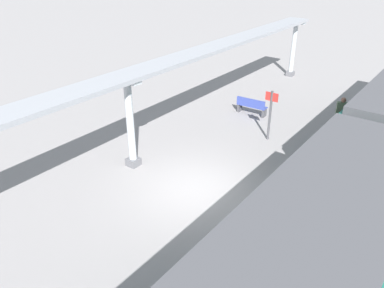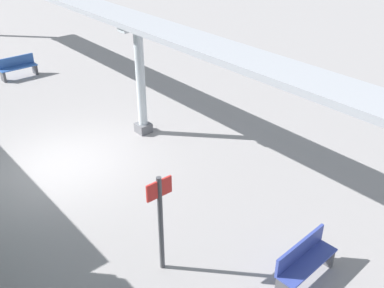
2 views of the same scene
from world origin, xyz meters
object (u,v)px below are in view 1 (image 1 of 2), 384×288
at_px(canopy_pillar_nearest, 293,49).
at_px(passenger_waiting_near_edge, 342,111).
at_px(platform_info_sign, 270,111).
at_px(canopy_pillar_second, 130,124).
at_px(bench_near_end, 251,106).

relative_size(canopy_pillar_nearest, passenger_waiting_near_edge, 2.06).
distance_m(canopy_pillar_nearest, platform_info_sign, 9.81).
bearing_deg(canopy_pillar_second, passenger_waiting_near_edge, -124.77).
distance_m(bench_near_end, passenger_waiting_near_edge, 4.24).
bearing_deg(canopy_pillar_second, bench_near_end, -99.06).
bearing_deg(canopy_pillar_nearest, passenger_waiting_near_edge, 128.02).
xyz_separation_m(canopy_pillar_nearest, platform_info_sign, (-3.08, 9.30, -0.42)).
bearing_deg(passenger_waiting_near_edge, canopy_pillar_nearest, -51.98).
height_order(canopy_pillar_nearest, passenger_waiting_near_edge, canopy_pillar_nearest).
xyz_separation_m(platform_info_sign, passenger_waiting_near_edge, (-2.22, -2.52, -0.29)).
bearing_deg(passenger_waiting_near_edge, canopy_pillar_second, 55.23).
xyz_separation_m(canopy_pillar_second, platform_info_sign, (-3.08, -5.13, -0.42)).
relative_size(platform_info_sign, passenger_waiting_near_edge, 1.32).
bearing_deg(passenger_waiting_near_edge, bench_near_end, 6.84).
xyz_separation_m(canopy_pillar_second, passenger_waiting_near_edge, (-5.31, -7.64, -0.70)).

